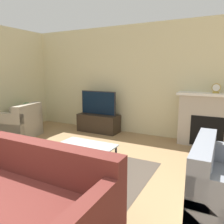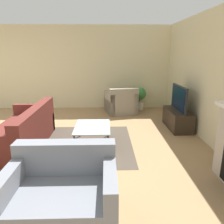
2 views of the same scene
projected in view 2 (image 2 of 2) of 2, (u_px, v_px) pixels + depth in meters
The scene contains 10 objects.
wall_back at pixel (211, 78), 4.40m from camera, with size 8.95×0.06×2.70m.
wall_left at pixel (99, 68), 7.23m from camera, with size 0.06×7.65×2.70m.
area_rug at pixel (86, 144), 4.56m from camera, with size 2.16×1.91×0.00m.
tv_stand at pixel (177, 119), 5.47m from camera, with size 1.09×0.47×0.46m.
tv at pixel (179, 98), 5.33m from camera, with size 0.99×0.06×0.61m.
couch_sectional at pixel (21, 134), 4.32m from camera, with size 2.14×0.92×0.82m.
couch_loveseat at pixel (62, 196), 2.45m from camera, with size 0.89×1.21×0.82m.
armchair_by_window at pixel (121, 104), 6.85m from camera, with size 1.06×1.05×0.82m.
coffee_table at pixel (93, 128), 4.47m from camera, with size 0.96×0.71×0.39m.
potted_plant at pixel (140, 96), 7.18m from camera, with size 0.41×0.41×0.74m.
Camera 2 is at (4.37, 2.55, 1.85)m, focal length 35.00 mm.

